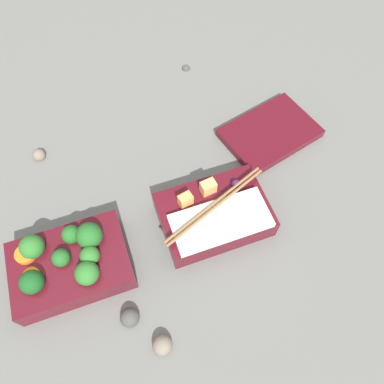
{
  "coord_description": "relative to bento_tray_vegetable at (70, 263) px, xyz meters",
  "views": [
    {
      "loc": [
        -0.01,
        -0.24,
        0.61
      ],
      "look_at": [
        0.1,
        0.06,
        0.04
      ],
      "focal_mm": 35.0,
      "sensor_mm": 36.0,
      "label": 1
    }
  ],
  "objects": [
    {
      "name": "bento_tray_rice",
      "position": [
        0.25,
        0.0,
        -0.0
      ],
      "size": [
        0.2,
        0.13,
        0.07
      ],
      "color": "#510F19",
      "rests_on": "ground_plane"
    },
    {
      "name": "pebble_1",
      "position": [
        0.07,
        -0.11,
        -0.02
      ],
      "size": [
        0.03,
        0.03,
        0.03
      ],
      "primitive_type": "sphere",
      "color": "#474442",
      "rests_on": "ground_plane"
    },
    {
      "name": "bento_tray_vegetable",
      "position": [
        0.0,
        0.0,
        0.0
      ],
      "size": [
        0.19,
        0.13,
        0.08
      ],
      "color": "#510F19",
      "rests_on": "ground_plane"
    },
    {
      "name": "pebble_3",
      "position": [
        0.33,
        0.39,
        -0.03
      ],
      "size": [
        0.02,
        0.02,
        0.02
      ],
      "primitive_type": "sphere",
      "color": "#474442",
      "rests_on": "ground_plane"
    },
    {
      "name": "ground_plane",
      "position": [
        0.13,
        -0.01,
        -0.03
      ],
      "size": [
        3.0,
        3.0,
        0.0
      ],
      "primitive_type": "plane",
      "color": "slate"
    },
    {
      "name": "pebble_0",
      "position": [
        0.1,
        -0.16,
        -0.02
      ],
      "size": [
        0.03,
        0.03,
        0.03
      ],
      "primitive_type": "sphere",
      "color": "#7A6B5B",
      "rests_on": "ground_plane"
    },
    {
      "name": "bento_lid",
      "position": [
        0.43,
        0.15,
        -0.02
      ],
      "size": [
        0.21,
        0.17,
        0.02
      ],
      "primitive_type": "cube",
      "rotation": [
        0.0,
        0.0,
        0.25
      ],
      "color": "#510F19",
      "rests_on": "ground_plane"
    },
    {
      "name": "pebble_2",
      "position": [
        -0.02,
        0.25,
        -0.02
      ],
      "size": [
        0.03,
        0.03,
        0.03
      ],
      "primitive_type": "sphere",
      "color": "#7A6B5B",
      "rests_on": "ground_plane"
    }
  ]
}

